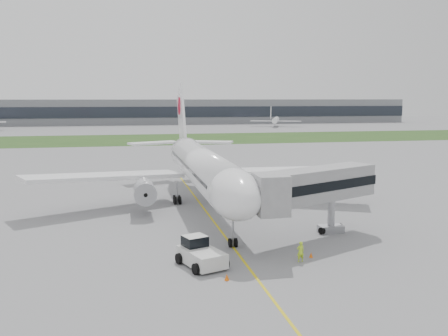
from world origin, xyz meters
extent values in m
plane|color=slate|center=(0.00, 0.00, 0.00)|extent=(600.00, 600.00, 0.00)
cube|color=#23451A|center=(0.00, 120.00, 0.01)|extent=(600.00, 50.00, 0.02)
cube|color=gray|center=(0.00, 230.00, 7.00)|extent=(320.00, 22.00, 14.00)
cube|color=#21252E|center=(0.00, 219.00, 7.00)|extent=(320.00, 0.60, 6.00)
cylinder|color=white|center=(0.00, 4.00, 5.60)|extent=(5.00, 38.00, 5.00)
ellipsoid|color=white|center=(0.00, -15.50, 5.60)|extent=(5.00, 11.00, 5.00)
cube|color=black|center=(0.00, -16.50, 6.50)|extent=(3.20, 1.54, 1.14)
cone|color=white|center=(0.00, 26.00, 6.40)|extent=(5.00, 10.53, 6.16)
cube|color=white|center=(-13.00, 6.00, 4.40)|extent=(22.13, 13.52, 1.70)
cube|color=white|center=(13.00, 6.00, 4.40)|extent=(22.13, 13.52, 1.70)
cylinder|color=#AAA9AF|center=(-8.00, 1.50, 3.00)|extent=(2.70, 5.20, 2.70)
cylinder|color=#AAA9AF|center=(8.00, 1.50, 3.00)|extent=(2.70, 5.20, 2.70)
cube|color=white|center=(0.00, 27.50, 11.50)|extent=(0.45, 10.90, 12.76)
cylinder|color=red|center=(0.00, 28.50, 13.50)|extent=(0.60, 3.20, 3.20)
cube|color=white|center=(-5.00, 28.50, 6.80)|extent=(9.54, 6.34, 0.35)
cube|color=white|center=(5.00, 28.50, 6.80)|extent=(9.54, 6.34, 0.35)
cylinder|color=#9C9DA2|center=(0.00, -15.00, 1.55)|extent=(0.24, 0.24, 3.10)
cylinder|color=black|center=(-3.20, 7.00, 0.55)|extent=(1.40, 1.10, 1.10)
cylinder|color=black|center=(3.20, 7.00, 0.55)|extent=(1.40, 1.10, 1.10)
cube|color=silver|center=(-4.00, -20.08, 0.87)|extent=(4.19, 5.50, 1.30)
cube|color=silver|center=(-4.44, -18.86, 1.95)|extent=(2.42, 2.29, 1.08)
cube|color=black|center=(-4.44, -18.86, 2.00)|extent=(2.49, 2.36, 0.92)
cylinder|color=black|center=(-5.92, -19.04, 0.49)|extent=(0.69, 1.04, 0.97)
cylinder|color=black|center=(-3.17, -18.06, 0.49)|extent=(0.69, 1.04, 0.97)
cylinder|color=black|center=(-4.83, -22.10, 0.49)|extent=(0.69, 1.04, 0.97)
cylinder|color=black|center=(-2.08, -21.11, 0.49)|extent=(0.69, 1.04, 0.97)
cube|color=#9B9C9E|center=(9.16, -13.70, 5.86)|extent=(15.71, 9.75, 3.38)
cube|color=black|center=(9.16, -13.70, 5.86)|extent=(15.96, 9.95, 1.01)
cube|color=#9B9C9E|center=(3.01, -17.82, 5.86)|extent=(2.93, 3.83, 3.83)
cylinder|color=#9C9DA2|center=(11.98, -11.76, 2.14)|extent=(0.79, 0.79, 4.28)
cube|color=#9C9DA2|center=(11.98, -11.76, 0.39)|extent=(3.12, 2.57, 0.79)
cylinder|color=black|center=(10.66, -12.38, 0.39)|extent=(0.64, 0.86, 0.79)
cylinder|color=black|center=(13.31, -11.13, 0.39)|extent=(0.64, 0.86, 0.79)
cone|color=#ED5F0C|center=(-2.54, -23.99, 0.28)|extent=(0.41, 0.41, 0.57)
cone|color=#ED5F0C|center=(6.49, -19.76, 0.25)|extent=(0.36, 0.36, 0.49)
imported|color=#B7E526|center=(5.06, -20.73, 0.97)|extent=(0.75, 0.53, 1.93)
camera|label=1|loc=(-10.74, -62.58, 14.95)|focal=40.00mm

